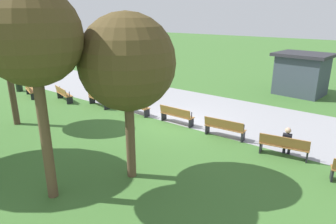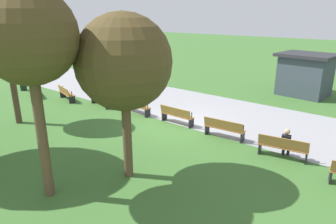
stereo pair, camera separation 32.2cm
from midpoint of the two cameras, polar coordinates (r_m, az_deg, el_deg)
The scene contains 15 objects.
ground_plane at distance 15.15m, azimuth 2.39°, elevation -2.20°, with size 120.00×120.00×0.00m, color #3D6B2D.
path_paving at distance 17.41m, azimuth 8.08°, elevation 0.38°, with size 36.37×6.04×0.01m, color #939399.
bench_0 at distance 21.91m, azimuth -23.74°, elevation 3.98°, with size 1.86×1.04×0.89m.
bench_1 at distance 20.07m, azimuth -18.31°, elevation 3.41°, with size 1.87×0.90×0.89m.
bench_2 at distance 18.27m, azimuth -12.29°, elevation 2.53°, with size 1.86×0.77×0.89m.
bench_3 at distance 16.55m, azimuth -5.50°, elevation 1.24°, with size 1.84×0.62×0.89m.
bench_4 at distance 14.94m, azimuth 2.25°, elevation -0.56°, with size 1.81×0.47×0.89m.
bench_5 at distance 13.49m, azimuth 11.21°, elevation -3.00°, with size 1.84×0.62×0.89m.
bench_6 at distance 12.28m, azimuth 21.60°, elevation -6.16°, with size 1.86×0.77×0.89m.
person_seated at distance 12.34m, azimuth 22.13°, elevation -5.28°, with size 0.39×0.56×1.20m.
tree_1 at distance 16.13m, azimuth -28.11°, elevation 13.91°, with size 2.64×2.64×6.01m.
tree_2 at distance 9.32m, azimuth -7.36°, elevation 9.19°, with size 2.98×2.98×5.35m.
tree_4 at distance 8.71m, azimuth -23.95°, elevation 12.70°, with size 2.61×2.61×6.02m.
trash_bin at distance 23.90m, azimuth -25.39°, elevation 4.77°, with size 0.44×0.44×0.90m, color black.
kiosk at distance 22.18m, azimuth 24.88°, elevation 6.52°, with size 3.68×3.26×2.78m.
Camera 2 is at (8.60, -11.30, 5.26)m, focal length 32.24 mm.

